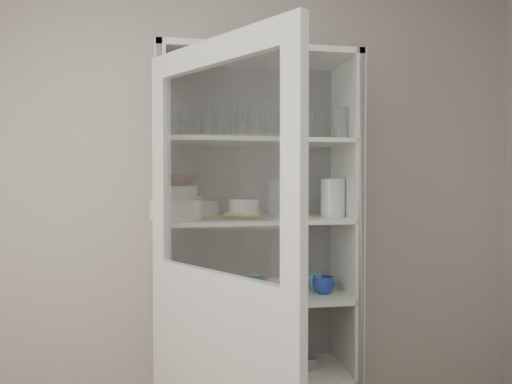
# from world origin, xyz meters

# --- Properties ---
(wall_back) EXTENTS (3.60, 0.02, 2.60)m
(wall_back) POSITION_xyz_m (0.00, 1.50, 1.30)
(wall_back) COLOR #BBB5AE
(wall_back) RESTS_ON ground
(pantry_cabinet) EXTENTS (1.00, 0.45, 2.10)m
(pantry_cabinet) POSITION_xyz_m (0.20, 1.34, 0.94)
(pantry_cabinet) COLOR silver
(pantry_cabinet) RESTS_ON floor
(cupboard_door) EXTENTS (0.51, 0.78, 2.00)m
(cupboard_door) POSITION_xyz_m (-0.06, 0.67, 0.87)
(cupboard_door) COLOR silver
(cupboard_door) RESTS_ON floor
(tumbler_0) EXTENTS (0.08, 0.08, 0.13)m
(tumbler_0) POSITION_xyz_m (-0.06, 1.12, 1.73)
(tumbler_0) COLOR silver
(tumbler_0) RESTS_ON shelf_glass
(tumbler_1) EXTENTS (0.09, 0.09, 0.14)m
(tumbler_1) POSITION_xyz_m (0.02, 1.12, 1.73)
(tumbler_1) COLOR silver
(tumbler_1) RESTS_ON shelf_glass
(tumbler_2) EXTENTS (0.08, 0.08, 0.14)m
(tumbler_2) POSITION_xyz_m (0.11, 1.15, 1.73)
(tumbler_2) COLOR silver
(tumbler_2) RESTS_ON shelf_glass
(tumbler_3) EXTENTS (0.09, 0.09, 0.15)m
(tumbler_3) POSITION_xyz_m (0.24, 1.13, 1.74)
(tumbler_3) COLOR silver
(tumbler_3) RESTS_ON shelf_glass
(tumbler_4) EXTENTS (0.09, 0.09, 0.15)m
(tumbler_4) POSITION_xyz_m (0.25, 1.12, 1.74)
(tumbler_4) COLOR silver
(tumbler_4) RESTS_ON shelf_glass
(tumbler_5) EXTENTS (0.09, 0.09, 0.15)m
(tumbler_5) POSITION_xyz_m (0.32, 1.15, 1.73)
(tumbler_5) COLOR silver
(tumbler_5) RESTS_ON shelf_glass
(tumbler_6) EXTENTS (0.08, 0.08, 0.16)m
(tumbler_6) POSITION_xyz_m (0.61, 1.14, 1.74)
(tumbler_6) COLOR silver
(tumbler_6) RESTS_ON shelf_glass
(tumbler_7) EXTENTS (0.08, 0.08, 0.13)m
(tumbler_7) POSITION_xyz_m (-0.21, 1.26, 1.73)
(tumbler_7) COLOR silver
(tumbler_7) RESTS_ON shelf_glass
(tumbler_8) EXTENTS (0.07, 0.07, 0.14)m
(tumbler_8) POSITION_xyz_m (0.00, 1.30, 1.73)
(tumbler_8) COLOR silver
(tumbler_8) RESTS_ON shelf_glass
(tumbler_9) EXTENTS (0.07, 0.07, 0.14)m
(tumbler_9) POSITION_xyz_m (0.18, 1.24, 1.73)
(tumbler_9) COLOR silver
(tumbler_9) RESTS_ON shelf_glass
(tumbler_10) EXTENTS (0.07, 0.07, 0.13)m
(tumbler_10) POSITION_xyz_m (0.12, 1.24, 1.73)
(tumbler_10) COLOR silver
(tumbler_10) RESTS_ON shelf_glass
(tumbler_11) EXTENTS (0.08, 0.08, 0.13)m
(tumbler_11) POSITION_xyz_m (0.28, 1.24, 1.73)
(tumbler_11) COLOR silver
(tumbler_11) RESTS_ON shelf_glass
(goblet_0) EXTENTS (0.07, 0.07, 0.17)m
(goblet_0) POSITION_xyz_m (-0.21, 1.34, 1.74)
(goblet_0) COLOR silver
(goblet_0) RESTS_ON shelf_glass
(goblet_1) EXTENTS (0.08, 0.08, 0.17)m
(goblet_1) POSITION_xyz_m (0.15, 1.37, 1.75)
(goblet_1) COLOR silver
(goblet_1) RESTS_ON shelf_glass
(goblet_2) EXTENTS (0.07, 0.07, 0.16)m
(goblet_2) POSITION_xyz_m (0.42, 1.38, 1.74)
(goblet_2) COLOR silver
(goblet_2) RESTS_ON shelf_glass
(goblet_3) EXTENTS (0.07, 0.07, 0.16)m
(goblet_3) POSITION_xyz_m (0.39, 1.39, 1.74)
(goblet_3) COLOR silver
(goblet_3) RESTS_ON shelf_glass
(plate_stack_front) EXTENTS (0.26, 0.26, 0.10)m
(plate_stack_front) POSITION_xyz_m (-0.21, 1.23, 1.31)
(plate_stack_front) COLOR silver
(plate_stack_front) RESTS_ON shelf_plates
(plate_stack_back) EXTENTS (0.23, 0.23, 0.11)m
(plate_stack_back) POSITION_xyz_m (-0.18, 1.41, 1.32)
(plate_stack_back) COLOR silver
(plate_stack_back) RESTS_ON shelf_plates
(cream_bowl) EXTENTS (0.27, 0.27, 0.07)m
(cream_bowl) POSITION_xyz_m (-0.21, 1.23, 1.39)
(cream_bowl) COLOR beige
(cream_bowl) RESTS_ON plate_stack_front
(terracotta_bowl) EXTENTS (0.25, 0.25, 0.05)m
(terracotta_bowl) POSITION_xyz_m (-0.21, 1.23, 1.45)
(terracotta_bowl) COLOR #552218
(terracotta_bowl) RESTS_ON cream_bowl
(glass_platter) EXTENTS (0.43, 0.43, 0.02)m
(glass_platter) POSITION_xyz_m (0.13, 1.24, 1.27)
(glass_platter) COLOR silver
(glass_platter) RESTS_ON shelf_plates
(yellow_trivet) EXTENTS (0.20, 0.20, 0.01)m
(yellow_trivet) POSITION_xyz_m (0.13, 1.24, 1.29)
(yellow_trivet) COLOR yellow
(yellow_trivet) RESTS_ON glass_platter
(white_ramekin) EXTENTS (0.16, 0.16, 0.07)m
(white_ramekin) POSITION_xyz_m (0.13, 1.24, 1.33)
(white_ramekin) COLOR silver
(white_ramekin) RESTS_ON yellow_trivet
(grey_bowl_stack) EXTENTS (0.13, 0.13, 0.20)m
(grey_bowl_stack) POSITION_xyz_m (0.61, 1.26, 1.36)
(grey_bowl_stack) COLOR silver
(grey_bowl_stack) RESTS_ON shelf_plates
(mug_blue) EXTENTS (0.11, 0.11, 0.09)m
(mug_blue) POSITION_xyz_m (0.55, 1.24, 0.91)
(mug_blue) COLOR #19379C
(mug_blue) RESTS_ON shelf_mugs
(mug_teal) EXTENTS (0.12, 0.12, 0.09)m
(mug_teal) POSITION_xyz_m (0.53, 1.32, 0.90)
(mug_teal) COLOR #177683
(mug_teal) RESTS_ON shelf_mugs
(mug_white) EXTENTS (0.14, 0.14, 0.10)m
(mug_white) POSITION_xyz_m (0.28, 1.17, 0.91)
(mug_white) COLOR silver
(mug_white) RESTS_ON shelf_mugs
(teal_jar) EXTENTS (0.08, 0.08, 0.10)m
(teal_jar) POSITION_xyz_m (0.20, 1.31, 0.91)
(teal_jar) COLOR #177683
(teal_jar) RESTS_ON shelf_mugs
(measuring_cups) EXTENTS (0.09, 0.09, 0.04)m
(measuring_cups) POSITION_xyz_m (0.10, 1.20, 0.88)
(measuring_cups) COLOR silver
(measuring_cups) RESTS_ON shelf_mugs
(white_canister) EXTENTS (0.12, 0.12, 0.12)m
(white_canister) POSITION_xyz_m (-0.21, 1.30, 0.92)
(white_canister) COLOR silver
(white_canister) RESTS_ON shelf_mugs
(cream_dish) EXTENTS (0.27, 0.27, 0.07)m
(cream_dish) POSITION_xyz_m (-0.04, 1.27, 0.50)
(cream_dish) COLOR beige
(cream_dish) RESTS_ON shelf_bot
(tin_box) EXTENTS (0.23, 0.19, 0.06)m
(tin_box) POSITION_xyz_m (0.41, 1.27, 0.49)
(tin_box) COLOR #98989D
(tin_box) RESTS_ON shelf_bot
(tumbler_12) EXTENTS (0.07, 0.07, 0.15)m
(tumbler_12) POSITION_xyz_m (0.45, 1.16, 1.73)
(tumbler_12) COLOR silver
(tumbler_12) RESTS_ON shelf_glass
(tumbler_13) EXTENTS (0.06, 0.06, 0.13)m
(tumbler_13) POSITION_xyz_m (-0.00, 1.14, 1.73)
(tumbler_13) COLOR silver
(tumbler_13) RESTS_ON shelf_glass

